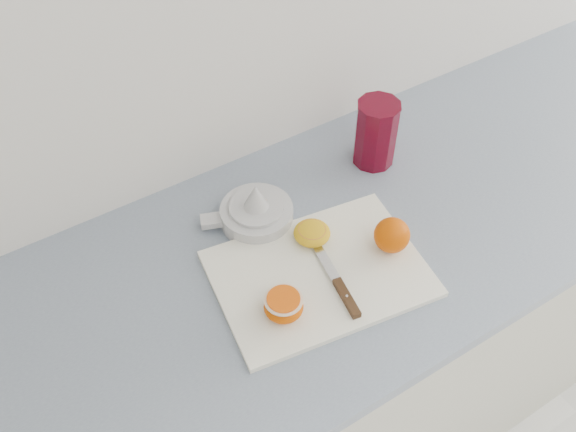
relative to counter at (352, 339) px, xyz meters
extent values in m
cube|color=beige|center=(0.00, 0.00, -0.02)|extent=(2.36, 0.60, 0.86)
cube|color=#8B9BA6|center=(0.00, 0.00, 0.43)|extent=(2.42, 0.64, 0.03)
cube|color=white|center=(-0.16, -0.06, 0.45)|extent=(0.42, 0.33, 0.01)
sphere|color=#DE6D00|center=(-0.01, -0.08, 0.49)|extent=(0.07, 0.07, 0.07)
ellipsoid|color=#DE6D00|center=(-0.27, -0.10, 0.47)|extent=(0.07, 0.07, 0.04)
cylinder|color=#FFE3BC|center=(-0.27, -0.10, 0.49)|extent=(0.07, 0.07, 0.00)
cylinder|color=orange|center=(-0.27, -0.10, 0.50)|extent=(0.06, 0.06, 0.00)
ellipsoid|color=gold|center=(-0.13, 0.01, 0.47)|extent=(0.07, 0.07, 0.03)
cylinder|color=orange|center=(-0.13, 0.01, 0.48)|extent=(0.05, 0.05, 0.00)
cube|color=#3F2313|center=(-0.16, -0.14, 0.46)|extent=(0.03, 0.09, 0.01)
cube|color=#B7B7BC|center=(-0.14, -0.04, 0.46)|extent=(0.04, 0.11, 0.00)
cylinder|color=#B7B7BC|center=(-0.16, -0.14, 0.46)|extent=(0.01, 0.01, 0.01)
cylinder|color=silver|center=(-0.19, 0.12, 0.46)|extent=(0.15, 0.15, 0.04)
cylinder|color=silver|center=(-0.19, 0.12, 0.48)|extent=(0.11, 0.11, 0.01)
cone|color=silver|center=(-0.19, 0.12, 0.51)|extent=(0.05, 0.05, 0.05)
cube|color=silver|center=(-0.27, 0.15, 0.46)|extent=(0.05, 0.05, 0.01)
ellipsoid|color=orange|center=(-0.18, 0.11, 0.49)|extent=(0.01, 0.01, 0.00)
ellipsoid|color=orange|center=(-0.20, 0.13, 0.49)|extent=(0.01, 0.01, 0.00)
ellipsoid|color=orange|center=(-0.20, 0.11, 0.49)|extent=(0.01, 0.01, 0.00)
ellipsoid|color=orange|center=(-0.17, 0.12, 0.49)|extent=(0.01, 0.01, 0.00)
cylinder|color=#5B0416|center=(0.12, 0.14, 0.52)|extent=(0.09, 0.09, 0.15)
cylinder|color=#F55800|center=(0.12, 0.14, 0.46)|extent=(0.07, 0.07, 0.02)
cylinder|color=#5B0416|center=(0.12, 0.14, 0.59)|extent=(0.09, 0.09, 0.00)
camera|label=1|loc=(-0.60, -0.65, 1.40)|focal=40.00mm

